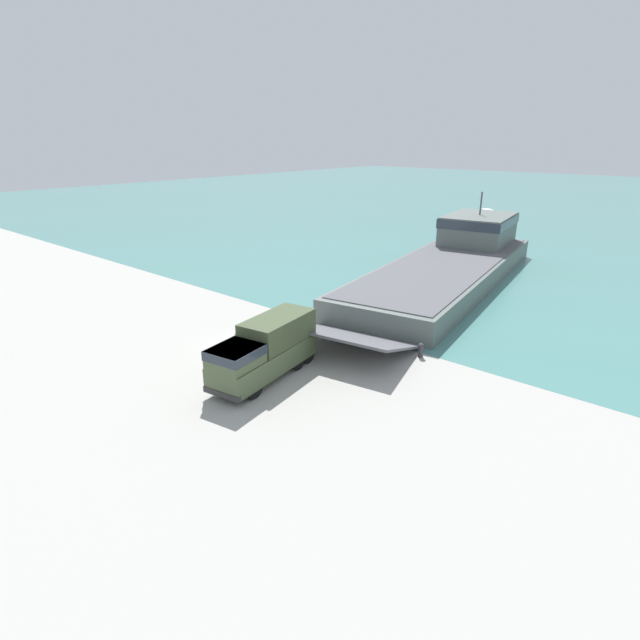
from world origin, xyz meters
The scene contains 7 objects.
ground_plane centered at (0.00, 0.00, 0.00)m, with size 240.00×240.00×0.00m, color #A8A59E.
water_surface centered at (0.00, 96.59, 0.00)m, with size 240.00×180.00×0.01m, color #477F7A.
landing_craft centered at (1.76, 24.96, 1.75)m, with size 13.75×37.68×7.40m.
military_truck centered at (3.54, -1.99, 1.67)m, with size 3.43×7.69×3.24m.
soldier_on_ramp centered at (0.35, -1.28, 1.03)m, with size 0.50×0.42×1.77m.
moored_boat_a centered at (-9.11, 58.10, 0.73)m, with size 6.53×6.58×2.21m.
mooring_bollard centered at (8.90, 6.02, 0.49)m, with size 0.37×0.37×0.91m.
Camera 1 is at (22.37, -19.49, 12.77)m, focal length 28.00 mm.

